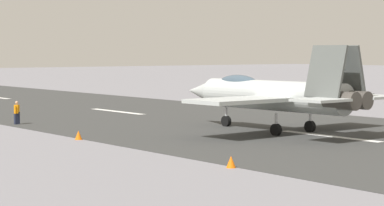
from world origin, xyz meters
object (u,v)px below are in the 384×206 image
Objects in this scene: fighter_jet at (273,94)px; marker_cone_mid at (79,135)px; crew_person at (17,113)px; marker_cone_near at (231,162)px.

marker_cone_mid is (3.84, 12.36, -2.18)m from fighter_jet.
crew_person is 25.22m from marker_cone_near.
fighter_jet is 13.12m from marker_cone_mid.
fighter_jet is at bearing -143.37° from crew_person.
marker_cone_near is (-10.18, 12.36, -2.18)m from fighter_jet.
crew_person is at bearing -6.14° from marker_cone_mid.
crew_person is 3.09× the size of marker_cone_mid.
marker_cone_near is at bearing 177.27° from crew_person.
fighter_jet reaches higher than marker_cone_mid.
marker_cone_mid is at bearing 72.73° from fighter_jet.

